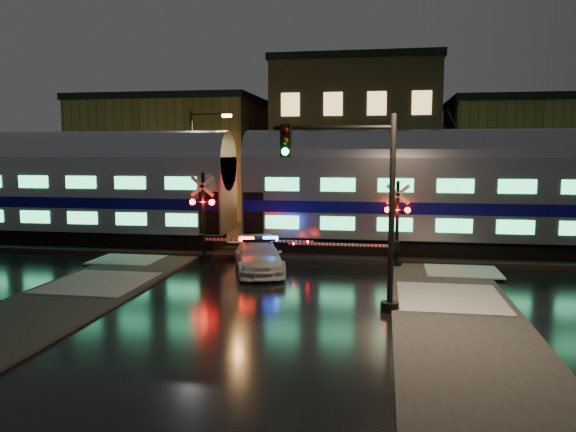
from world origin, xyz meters
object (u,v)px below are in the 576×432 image
object	(u,v)px
crossing_signal_right	(389,232)
traffic_light	(360,208)
police_car	(259,256)
streetlight	(196,166)
crossing_signal_left	(210,225)

from	to	relation	value
crossing_signal_right	traffic_light	xyz separation A→B (m)	(-0.97, -6.95, 1.76)
police_car	streetlight	world-z (taller)	streetlight
police_car	streetlight	bearing A→B (deg)	106.09
crossing_signal_right	streetlight	distance (m)	13.21
crossing_signal_right	crossing_signal_left	xyz separation A→B (m)	(-8.13, 0.01, 0.14)
crossing_signal_left	streetlight	size ratio (longest dim) A/B	0.79
police_car	crossing_signal_right	xyz separation A→B (m)	(5.44, 1.80, 0.90)
crossing_signal_right	traffic_light	distance (m)	7.23
police_car	traffic_light	bearing A→B (deg)	-66.39
traffic_light	streetlight	distance (m)	17.00
crossing_signal_left	streetlight	xyz separation A→B (m)	(-2.93, 6.69, 2.57)
police_car	crossing_signal_right	distance (m)	5.80
crossing_signal_right	streetlight	xyz separation A→B (m)	(-11.06, 6.70, 2.70)
police_car	crossing_signal_left	bearing A→B (deg)	128.69
crossing_signal_left	streetlight	distance (m)	7.75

